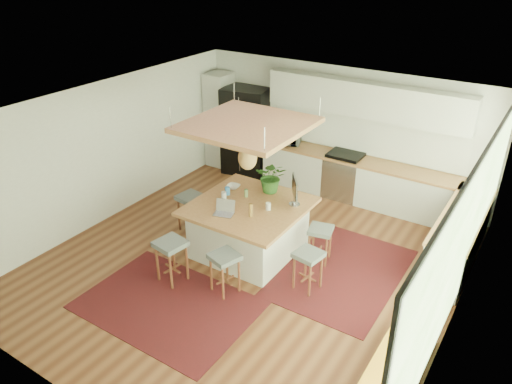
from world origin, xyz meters
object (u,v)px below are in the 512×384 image
Objects in this scene: stool_right_back at (320,243)px; microwave at (287,135)px; stool_near_left at (172,262)px; island_plant at (272,180)px; island at (249,228)px; monitor at (295,191)px; stool_right_front at (308,270)px; stool_near_right at (225,272)px; stool_left_side at (191,213)px; laptop at (223,208)px; fridge at (246,134)px.

microwave reaches higher than stool_right_back.
stool_near_left is 1.24× the size of island_plant.
monitor is (0.64, 0.44, 0.72)m from island.
island reaches higher than stool_near_left.
stool_right_front is at bearing -15.83° from island.
microwave reaches higher than stool_near_right.
stool_left_side is 1.25× the size of microwave.
monitor reaches higher than stool_near_left.
island is at bearing 54.84° from laptop.
monitor reaches higher than stool_right_front.
fridge is 2.96m from stool_left_side.
microwave is (-2.24, 3.25, 0.77)m from stool_right_front.
stool_right_front is 0.81m from stool_right_back.
stool_near_right is 2.02m from stool_left_side.
fridge is at bearing 142.02° from stool_right_back.
microwave is at bearing 129.91° from stool_right_back.
stool_right_front is 1.68m from laptop.
stool_near_left is at bearing -107.34° from island_plant.
island is 2.54× the size of stool_left_side.
stool_near_left is 2.33m from monitor.
fridge is 3.50m from island.
fridge is 1.10m from microwave.
island_plant reaches higher than microwave.
microwave is (-0.72, 3.37, 0.07)m from laptop.
stool_near_left is at bearing -112.34° from island.
monitor is at bearing 131.03° from stool_right_front.
stool_right_front is at bearing -74.20° from microwave.
stool_right_back is at bearing 60.77° from stool_near_right.
island_plant is (0.95, -2.23, 0.04)m from microwave.
stool_near_right is at bearing 14.65° from stool_near_left.
island_plant is at bearing 72.66° from stool_near_left.
island is at bearing -91.88° from monitor.
monitor is (-0.71, 0.82, 0.83)m from stool_right_front.
stool_right_back is 1.12× the size of microwave.
monitor is 0.90× the size of island_plant.
laptop reaches higher than stool_right_front.
island_plant is (0.23, 1.14, 0.11)m from laptop.
stool_left_side is at bearing -88.63° from fridge.
laptop is (0.40, 0.88, 0.70)m from stool_near_left.
stool_left_side is 2.18m from monitor.
stool_near_right is at bearing -70.45° from laptop.
microwave is (-2.06, 2.47, 0.77)m from stool_right_back.
monitor reaches higher than laptop.
laptop is at bearing -24.24° from stool_left_side.
stool_near_left is 2.26m from island_plant.
stool_right_back is 1.76m from laptop.
stool_left_side is at bearing -171.41° from stool_right_back.
monitor is at bearing 176.37° from stool_right_back.
stool_left_side is at bearing -114.07° from monitor.
monitor is 2.87m from microwave.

